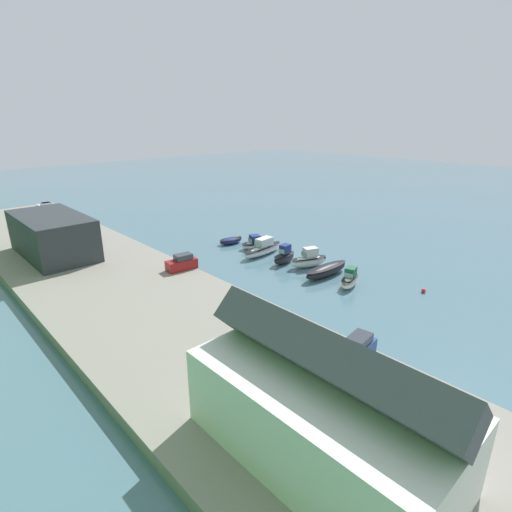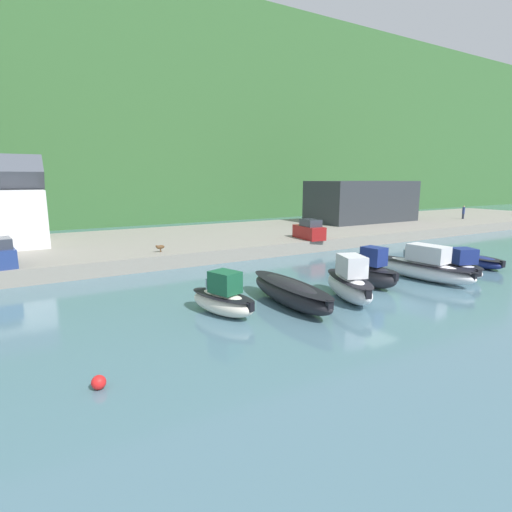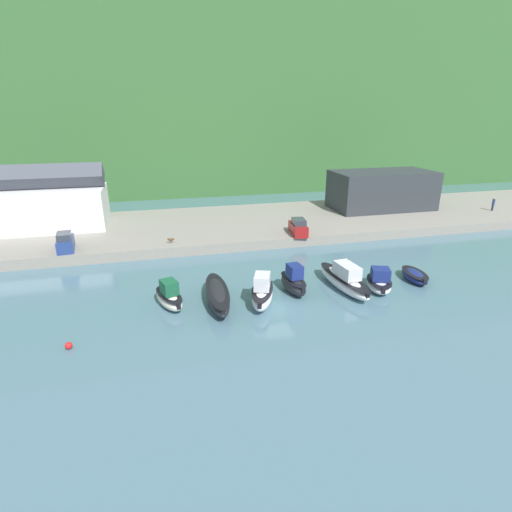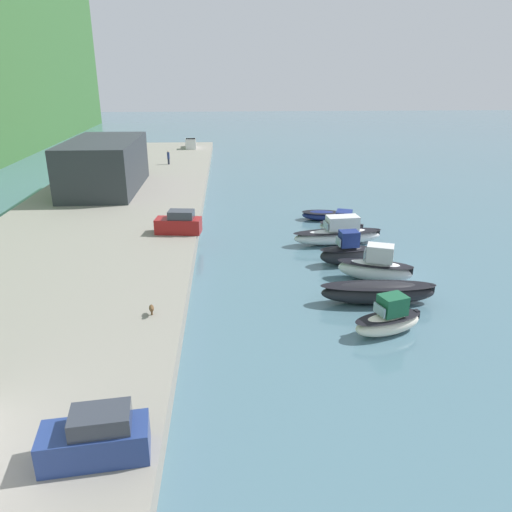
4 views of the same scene
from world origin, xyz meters
name	(u,v)px [view 3 (image 3 of 4)]	position (x,y,z in m)	size (l,w,h in m)	color
ground_plane	(279,307)	(0.00, 0.00, 0.00)	(320.00, 320.00, 0.00)	slate
hillside_backdrop	(189,98)	(0.00, 76.94, 19.66)	(240.00, 53.90, 39.33)	#386633
quay_promenade	(227,225)	(0.00, 25.83, 0.62)	(136.71, 20.72, 1.25)	gray
harbor_clubhouse	(44,205)	(-25.11, 28.55, 4.49)	(16.54, 8.28, 8.87)	white
yacht_club_building	(382,190)	(26.50, 27.87, 4.33)	(16.49, 8.31, 6.17)	#2D3338
moored_boat_0	(169,297)	(-9.58, 2.58, 0.95)	(3.16, 5.01, 2.59)	white
moored_boat_1	(217,295)	(-5.27, 2.00, 0.85)	(2.31, 8.32, 1.62)	black
moored_boat_2	(262,293)	(-1.27, 1.04, 1.11)	(3.78, 6.15, 2.98)	white
moored_boat_3	(293,282)	(2.28, 2.59, 1.11)	(2.16, 4.66, 2.97)	black
moored_boat_4	(344,280)	(7.45, 2.14, 1.01)	(2.96, 8.76, 2.76)	white
moored_boat_5	(379,282)	(10.70, 1.10, 0.85)	(3.69, 4.95, 2.36)	silver
moored_boat_6	(415,276)	(15.55, 2.24, 0.55)	(2.61, 4.56, 1.03)	navy
parked_car_1	(65,242)	(-20.81, 17.88, 2.17)	(2.31, 4.39, 2.16)	navy
parked_car_2	(298,227)	(7.98, 17.14, 2.17)	(2.26, 4.37, 2.16)	maroon
person_on_quay	(493,204)	(43.54, 21.87, 2.35)	(0.40, 0.40, 2.14)	#232838
dog_on_quay	(171,239)	(-8.66, 17.42, 1.71)	(0.88, 0.44, 0.68)	brown
mooring_buoy_0	(69,346)	(-17.25, -2.61, 0.27)	(0.54, 0.54, 0.54)	red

